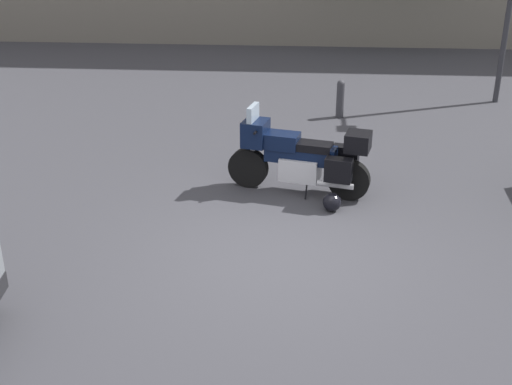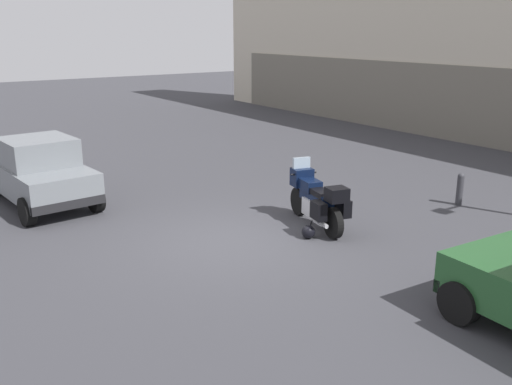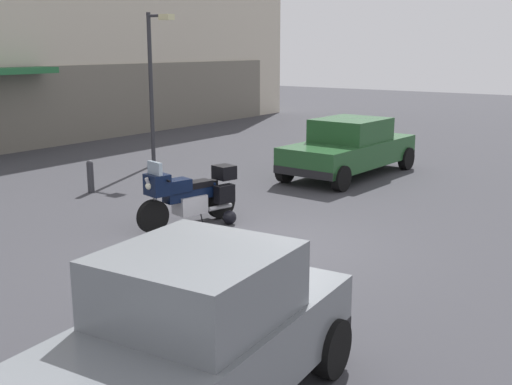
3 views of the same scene
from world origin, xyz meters
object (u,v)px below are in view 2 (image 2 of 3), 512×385
Objects in this scene: motorcycle at (316,199)px; car_hatchback_near at (39,172)px; helmet at (308,232)px; bollard_curbside at (460,188)px.

motorcycle is 6.71m from car_hatchback_near.
car_hatchback_near reaches higher than motorcycle.
car_hatchback_near is at bearing 54.81° from motorcycle.
car_hatchback_near is (-5.52, -3.82, 0.67)m from helmet.
helmet is 0.35× the size of bollard_curbside.
car_hatchback_near reaches higher than bollard_curbside.
motorcycle is 7.96× the size of helmet.
bollard_curbside is at bearing 86.21° from helmet.
car_hatchback_near is 10.13m from bollard_curbside.
helmet is at bearing 141.94° from motorcycle.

